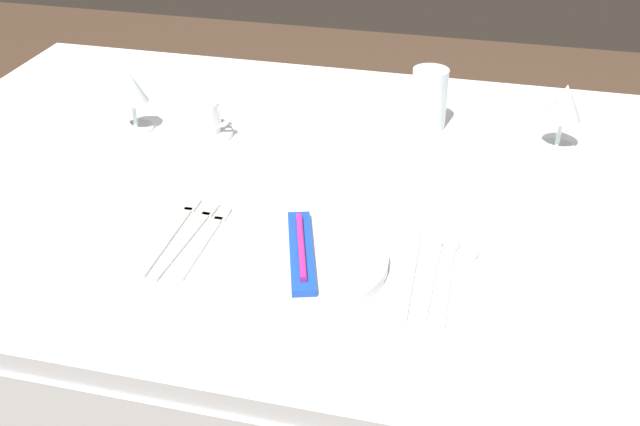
% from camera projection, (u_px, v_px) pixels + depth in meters
% --- Properties ---
extents(dining_table, '(1.80, 1.11, 0.74)m').
position_uv_depth(dining_table, '(343.00, 220.00, 1.43)').
color(dining_table, white).
rests_on(dining_table, ground).
extents(dinner_plate, '(0.27, 0.27, 0.02)m').
position_uv_depth(dinner_plate, '(301.00, 259.00, 1.17)').
color(dinner_plate, white).
rests_on(dinner_plate, dining_table).
extents(toothbrush_package, '(0.10, 0.21, 0.02)m').
position_uv_depth(toothbrush_package, '(301.00, 250.00, 1.16)').
color(toothbrush_package, blue).
rests_on(toothbrush_package, dinner_plate).
extents(fork_outer, '(0.02, 0.21, 0.00)m').
position_uv_depth(fork_outer, '(206.00, 238.00, 1.23)').
color(fork_outer, beige).
rests_on(fork_outer, dining_table).
extents(fork_inner, '(0.03, 0.23, 0.00)m').
position_uv_depth(fork_inner, '(189.00, 236.00, 1.23)').
color(fork_inner, beige).
rests_on(fork_inner, dining_table).
extents(fork_salad, '(0.02, 0.23, 0.00)m').
position_uv_depth(fork_salad, '(173.00, 231.00, 1.24)').
color(fork_salad, beige).
rests_on(fork_salad, dining_table).
extents(dinner_knife, '(0.02, 0.23, 0.00)m').
position_uv_depth(dinner_knife, '(409.00, 276.00, 1.14)').
color(dinner_knife, beige).
rests_on(dinner_knife, dining_table).
extents(spoon_soup, '(0.03, 0.23, 0.01)m').
position_uv_depth(spoon_soup, '(434.00, 262.00, 1.17)').
color(spoon_soup, beige).
rests_on(spoon_soup, dining_table).
extents(spoon_dessert, '(0.03, 0.23, 0.01)m').
position_uv_depth(spoon_dessert, '(448.00, 268.00, 1.16)').
color(spoon_dessert, beige).
rests_on(spoon_dessert, dining_table).
extents(spoon_tea, '(0.03, 0.21, 0.01)m').
position_uv_depth(spoon_tea, '(469.00, 273.00, 1.15)').
color(spoon_tea, beige).
rests_on(spoon_tea, dining_table).
extents(saucer_left, '(0.13, 0.13, 0.01)m').
position_uv_depth(saucer_left, '(202.00, 133.00, 1.55)').
color(saucer_left, white).
rests_on(saucer_left, dining_table).
extents(coffee_cup_left, '(0.10, 0.08, 0.06)m').
position_uv_depth(coffee_cup_left, '(201.00, 116.00, 1.53)').
color(coffee_cup_left, white).
rests_on(coffee_cup_left, saucer_left).
extents(wine_glass_centre, '(0.07, 0.07, 0.13)m').
position_uv_depth(wine_glass_centre, '(131.00, 91.00, 1.53)').
color(wine_glass_centre, silver).
rests_on(wine_glass_centre, dining_table).
extents(wine_glass_left, '(0.07, 0.07, 0.13)m').
position_uv_depth(wine_glass_left, '(564.00, 105.00, 1.45)').
color(wine_glass_left, silver).
rests_on(wine_glass_left, dining_table).
extents(drink_tumbler, '(0.07, 0.07, 0.13)m').
position_uv_depth(drink_tumbler, '(429.00, 99.00, 1.55)').
color(drink_tumbler, silver).
rests_on(drink_tumbler, dining_table).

